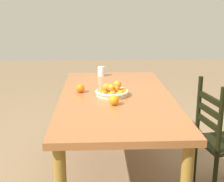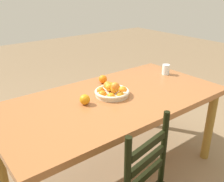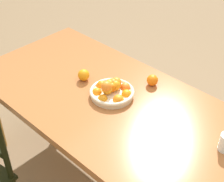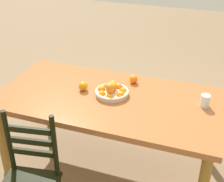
{
  "view_description": "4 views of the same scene",
  "coord_description": "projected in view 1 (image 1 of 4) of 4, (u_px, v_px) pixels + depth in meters",
  "views": [
    {
      "loc": [
        2.66,
        -0.16,
        1.55
      ],
      "look_at": [
        -0.01,
        -0.03,
        0.8
      ],
      "focal_mm": 52.07,
      "sensor_mm": 36.0,
      "label": 1
    },
    {
      "loc": [
        1.15,
        1.46,
        1.61
      ],
      "look_at": [
        -0.01,
        -0.03,
        0.8
      ],
      "focal_mm": 40.27,
      "sensor_mm": 36.0,
      "label": 2
    },
    {
      "loc": [
        -1.21,
        1.21,
        2.1
      ],
      "look_at": [
        -0.01,
        -0.03,
        0.8
      ],
      "focal_mm": 54.56,
      "sensor_mm": 36.0,
      "label": 3
    },
    {
      "loc": [
        -0.8,
        2.16,
        2.11
      ],
      "look_at": [
        -0.01,
        -0.03,
        0.8
      ],
      "focal_mm": 50.98,
      "sensor_mm": 36.0,
      "label": 4
    }
  ],
  "objects": [
    {
      "name": "fruit_bowl",
      "position": [
        112.0,
        91.0,
        2.78
      ],
      "size": [
        0.29,
        0.29,
        0.13
      ],
      "color": "beige",
      "rests_on": "dining_table"
    },
    {
      "name": "ground_plane",
      "position": [
        116.0,
        175.0,
        2.98
      ],
      "size": [
        12.0,
        12.0,
        0.0
      ],
      "primitive_type": "plane",
      "color": "#82694B"
    },
    {
      "name": "chair_near_window",
      "position": [
        220.0,
        142.0,
        2.61
      ],
      "size": [
        0.45,
        0.45,
        0.96
      ],
      "rotation": [
        0.0,
        0.0,
        3.31
      ],
      "color": "black",
      "rests_on": "ground"
    },
    {
      "name": "orange_loose_1",
      "position": [
        80.0,
        88.0,
        2.87
      ],
      "size": [
        0.08,
        0.08,
        0.08
      ],
      "primitive_type": "sphere",
      "color": "orange",
      "rests_on": "dining_table"
    },
    {
      "name": "dining_table",
      "position": [
        116.0,
        106.0,
        2.8
      ],
      "size": [
        1.88,
        0.96,
        0.76
      ],
      "color": "#A26033",
      "rests_on": "ground"
    },
    {
      "name": "drinking_glass",
      "position": [
        101.0,
        71.0,
        3.5
      ],
      "size": [
        0.07,
        0.07,
        0.1
      ],
      "primitive_type": "cylinder",
      "color": "silver",
      "rests_on": "dining_table"
    },
    {
      "name": "orange_loose_0",
      "position": [
        114.0,
        100.0,
        2.52
      ],
      "size": [
        0.08,
        0.08,
        0.08
      ],
      "primitive_type": "sphere",
      "color": "orange",
      "rests_on": "dining_table"
    }
  ]
}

